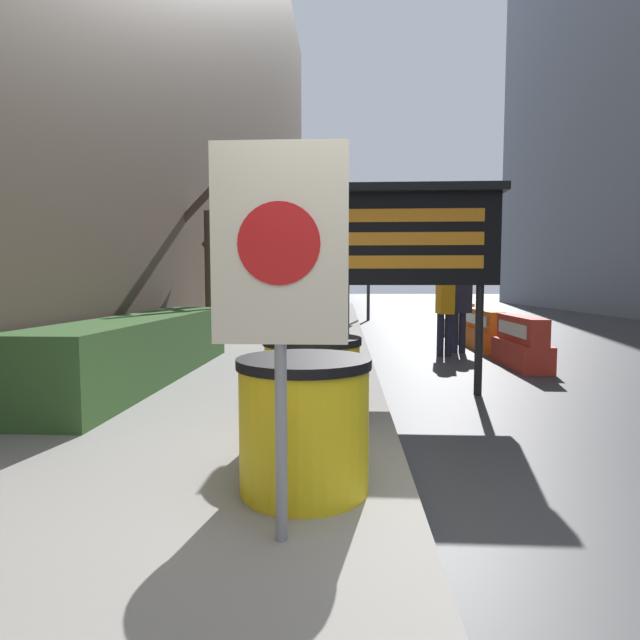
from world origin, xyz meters
TOP-DOWN VIEW (x-y plane):
  - ground_plane at (0.00, 0.00)m, footprint 120.00×120.00m
  - sidewalk_left at (-1.85, 0.00)m, footprint 3.70×56.00m
  - hedge_strip at (-3.10, 4.19)m, footprint 0.90×4.94m
  - bare_tree at (-2.98, 7.49)m, footprint 1.61×1.68m
  - barrel_drum_foreground at (-0.70, 0.73)m, footprint 0.83×0.83m
  - barrel_drum_middle at (-0.72, 1.85)m, footprint 0.83×0.83m
  - warning_sign at (-0.76, 0.10)m, footprint 0.65×0.08m
  - message_board at (0.41, 4.13)m, footprint 2.25×0.36m
  - jersey_barrier_red_striped at (2.56, 6.37)m, footprint 0.51×1.72m
  - jersey_barrier_orange_near at (2.56, 8.76)m, footprint 0.52×2.17m
  - jersey_barrier_cream at (2.56, 10.99)m, footprint 0.61×1.61m
  - traffic_cone_near at (2.73, 8.06)m, footprint 0.44×0.44m
  - traffic_cone_mid at (3.35, 11.24)m, footprint 0.36×0.36m
  - traffic_light_near_curb at (0.42, 16.58)m, footprint 0.28×0.45m
  - pedestrian_worker at (1.50, 7.57)m, footprint 0.30×0.47m
  - pedestrian_passerby at (1.88, 8.03)m, footprint 0.50×0.37m

SIDE VIEW (x-z plane):
  - ground_plane at x=0.00m, z-range 0.00..0.00m
  - sidewalk_left at x=-1.85m, z-range 0.00..0.16m
  - traffic_cone_mid at x=3.35m, z-range -0.01..0.64m
  - jersey_barrier_orange_near at x=2.56m, z-range -0.05..0.80m
  - jersey_barrier_red_striped at x=2.56m, z-range -0.05..0.82m
  - traffic_cone_near at x=2.73m, z-range -0.01..0.78m
  - jersey_barrier_cream at x=2.56m, z-range -0.05..0.86m
  - barrel_drum_foreground at x=-0.70m, z-range 0.16..0.99m
  - barrel_drum_middle at x=-0.72m, z-range 0.16..0.99m
  - hedge_strip at x=-3.10m, z-range 0.16..0.99m
  - pedestrian_passerby at x=1.88m, z-range 0.15..1.84m
  - pedestrian_worker at x=1.50m, z-range 0.16..1.87m
  - warning_sign at x=-0.76m, z-range 0.53..2.47m
  - bare_tree at x=-2.98m, z-range -0.04..3.85m
  - message_board at x=0.41m, z-range 0.67..3.33m
  - traffic_light_near_curb at x=0.42m, z-range 0.93..5.07m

